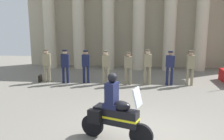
{
  "coord_description": "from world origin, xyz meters",
  "views": [
    {
      "loc": [
        -0.1,
        -6.84,
        3.33
      ],
      "look_at": [
        -0.97,
        2.49,
        1.35
      ],
      "focal_mm": 40.69,
      "sensor_mm": 36.0,
      "label": 1
    }
  ],
  "objects_px": {
    "officer_in_row_7": "(190,65)",
    "officer_in_row_4": "(128,66)",
    "officer_in_row_3": "(106,64)",
    "officer_in_row_5": "(147,64)",
    "officer_in_row_0": "(47,63)",
    "motorcycle_with_rider": "(113,113)",
    "briefcase_on_ground": "(40,78)",
    "officer_in_row_6": "(170,65)",
    "officer_in_row_2": "(86,64)",
    "officer_in_row_1": "(65,64)"
  },
  "relations": [
    {
      "from": "officer_in_row_3",
      "to": "officer_in_row_5",
      "type": "bearing_deg",
      "value": 174.1
    },
    {
      "from": "officer_in_row_0",
      "to": "officer_in_row_5",
      "type": "relative_size",
      "value": 0.98
    },
    {
      "from": "officer_in_row_1",
      "to": "briefcase_on_ground",
      "type": "height_order",
      "value": "officer_in_row_1"
    },
    {
      "from": "officer_in_row_0",
      "to": "officer_in_row_3",
      "type": "distance_m",
      "value": 3.05
    },
    {
      "from": "officer_in_row_0",
      "to": "officer_in_row_6",
      "type": "bearing_deg",
      "value": 173.09
    },
    {
      "from": "officer_in_row_0",
      "to": "officer_in_row_7",
      "type": "bearing_deg",
      "value": 173.68
    },
    {
      "from": "officer_in_row_2",
      "to": "officer_in_row_3",
      "type": "distance_m",
      "value": 1.02
    },
    {
      "from": "officer_in_row_6",
      "to": "officer_in_row_2",
      "type": "bearing_deg",
      "value": -7.14
    },
    {
      "from": "officer_in_row_1",
      "to": "officer_in_row_7",
      "type": "relative_size",
      "value": 0.99
    },
    {
      "from": "officer_in_row_6",
      "to": "briefcase_on_ground",
      "type": "height_order",
      "value": "officer_in_row_6"
    },
    {
      "from": "officer_in_row_7",
      "to": "officer_in_row_4",
      "type": "bearing_deg",
      "value": -3.8
    },
    {
      "from": "officer_in_row_7",
      "to": "briefcase_on_ground",
      "type": "distance_m",
      "value": 7.62
    },
    {
      "from": "officer_in_row_1",
      "to": "briefcase_on_ground",
      "type": "relative_size",
      "value": 4.72
    },
    {
      "from": "officer_in_row_4",
      "to": "motorcycle_with_rider",
      "type": "xyz_separation_m",
      "value": [
        -0.21,
        -5.88,
        -0.17
      ]
    },
    {
      "from": "officer_in_row_4",
      "to": "officer_in_row_6",
      "type": "xyz_separation_m",
      "value": [
        2.03,
        0.07,
        0.04
      ]
    },
    {
      "from": "officer_in_row_7",
      "to": "motorcycle_with_rider",
      "type": "distance_m",
      "value": 6.83
    },
    {
      "from": "officer_in_row_3",
      "to": "officer_in_row_5",
      "type": "height_order",
      "value": "officer_in_row_5"
    },
    {
      "from": "officer_in_row_0",
      "to": "officer_in_row_3",
      "type": "height_order",
      "value": "officer_in_row_0"
    },
    {
      "from": "officer_in_row_3",
      "to": "officer_in_row_6",
      "type": "height_order",
      "value": "officer_in_row_6"
    },
    {
      "from": "officer_in_row_7",
      "to": "briefcase_on_ground",
      "type": "relative_size",
      "value": 4.77
    },
    {
      "from": "officer_in_row_1",
      "to": "officer_in_row_2",
      "type": "xyz_separation_m",
      "value": [
        1.03,
        0.13,
        -0.01
      ]
    },
    {
      "from": "officer_in_row_0",
      "to": "officer_in_row_1",
      "type": "bearing_deg",
      "value": 166.09
    },
    {
      "from": "officer_in_row_4",
      "to": "officer_in_row_6",
      "type": "distance_m",
      "value": 2.03
    },
    {
      "from": "officer_in_row_4",
      "to": "motorcycle_with_rider",
      "type": "height_order",
      "value": "motorcycle_with_rider"
    },
    {
      "from": "officer_in_row_2",
      "to": "motorcycle_with_rider",
      "type": "xyz_separation_m",
      "value": [
        1.92,
        -6.01,
        -0.19
      ]
    },
    {
      "from": "officer_in_row_0",
      "to": "officer_in_row_1",
      "type": "relative_size",
      "value": 1.0
    },
    {
      "from": "officer_in_row_3",
      "to": "officer_in_row_5",
      "type": "xyz_separation_m",
      "value": [
        2.06,
        0.01,
        0.04
      ]
    },
    {
      "from": "motorcycle_with_rider",
      "to": "briefcase_on_ground",
      "type": "distance_m",
      "value": 7.45
    },
    {
      "from": "officer_in_row_5",
      "to": "officer_in_row_0",
      "type": "bearing_deg",
      "value": -6.77
    },
    {
      "from": "officer_in_row_2",
      "to": "motorcycle_with_rider",
      "type": "bearing_deg",
      "value": 101.46
    },
    {
      "from": "officer_in_row_7",
      "to": "briefcase_on_ground",
      "type": "bearing_deg",
      "value": -6.36
    },
    {
      "from": "officer_in_row_3",
      "to": "officer_in_row_4",
      "type": "height_order",
      "value": "officer_in_row_3"
    },
    {
      "from": "officer_in_row_5",
      "to": "briefcase_on_ground",
      "type": "height_order",
      "value": "officer_in_row_5"
    },
    {
      "from": "officer_in_row_2",
      "to": "officer_in_row_3",
      "type": "relative_size",
      "value": 0.99
    },
    {
      "from": "officer_in_row_0",
      "to": "briefcase_on_ground",
      "type": "distance_m",
      "value": 0.91
    },
    {
      "from": "officer_in_row_2",
      "to": "officer_in_row_6",
      "type": "height_order",
      "value": "officer_in_row_6"
    },
    {
      "from": "officer_in_row_1",
      "to": "officer_in_row_5",
      "type": "height_order",
      "value": "officer_in_row_5"
    },
    {
      "from": "officer_in_row_3",
      "to": "motorcycle_with_rider",
      "type": "distance_m",
      "value": 6.03
    },
    {
      "from": "motorcycle_with_rider",
      "to": "officer_in_row_6",
      "type": "bearing_deg",
      "value": 89.87
    },
    {
      "from": "officer_in_row_1",
      "to": "motorcycle_with_rider",
      "type": "bearing_deg",
      "value": 110.4
    },
    {
      "from": "officer_in_row_3",
      "to": "officer_in_row_1",
      "type": "bearing_deg",
      "value": -4.17
    },
    {
      "from": "officer_in_row_3",
      "to": "officer_in_row_4",
      "type": "xyz_separation_m",
      "value": [
        1.12,
        -0.08,
        -0.03
      ]
    },
    {
      "from": "motorcycle_with_rider",
      "to": "officer_in_row_3",
      "type": "bearing_deg",
      "value": 119.18
    },
    {
      "from": "officer_in_row_4",
      "to": "officer_in_row_5",
      "type": "relative_size",
      "value": 0.94
    },
    {
      "from": "officer_in_row_4",
      "to": "officer_in_row_7",
      "type": "bearing_deg",
      "value": 176.2
    },
    {
      "from": "officer_in_row_0",
      "to": "briefcase_on_ground",
      "type": "relative_size",
      "value": 4.72
    },
    {
      "from": "motorcycle_with_rider",
      "to": "officer_in_row_7",
      "type": "bearing_deg",
      "value": 82.28
    },
    {
      "from": "officer_in_row_7",
      "to": "officer_in_row_0",
      "type": "bearing_deg",
      "value": -6.32
    },
    {
      "from": "officer_in_row_2",
      "to": "officer_in_row_6",
      "type": "bearing_deg",
      "value": 172.86
    },
    {
      "from": "officer_in_row_1",
      "to": "motorcycle_with_rider",
      "type": "xyz_separation_m",
      "value": [
        2.96,
        -5.88,
        -0.21
      ]
    }
  ]
}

